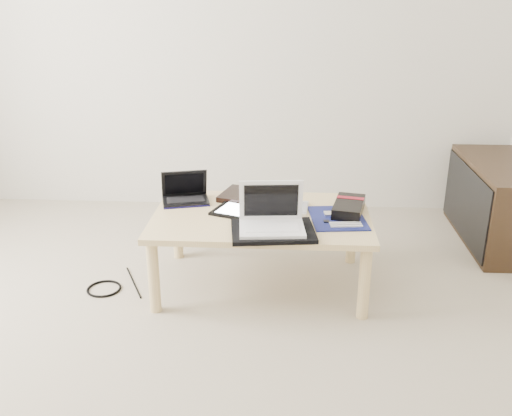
# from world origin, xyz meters

# --- Properties ---
(ground) EXTENTS (4.00, 4.00, 0.00)m
(ground) POSITION_xyz_m (0.00, 0.00, 0.00)
(ground) COLOR #BAAC97
(ground) RESTS_ON ground
(coffee_table) EXTENTS (1.10, 0.70, 0.40)m
(coffee_table) POSITION_xyz_m (0.35, 0.80, 0.35)
(coffee_table) COLOR #D7BB81
(coffee_table) RESTS_ON ground
(media_cabinet) EXTENTS (0.41, 0.90, 0.50)m
(media_cabinet) POSITION_xyz_m (1.77, 1.45, 0.25)
(media_cabinet) COLOR #342415
(media_cabinet) RESTS_ON ground
(book) EXTENTS (0.34, 0.31, 0.03)m
(book) POSITION_xyz_m (0.27, 1.03, 0.41)
(book) COLOR black
(book) RESTS_ON coffee_table
(netbook) EXTENTS (0.28, 0.23, 0.17)m
(netbook) POSITION_xyz_m (-0.07, 0.97, 0.44)
(netbook) COLOR black
(netbook) RESTS_ON coffee_table
(tablet) EXTENTS (0.32, 0.28, 0.01)m
(tablet) POSITION_xyz_m (0.24, 0.82, 0.41)
(tablet) COLOR black
(tablet) RESTS_ON coffee_table
(remote) EXTENTS (0.06, 0.20, 0.02)m
(remote) POSITION_xyz_m (0.57, 0.87, 0.41)
(remote) COLOR silver
(remote) RESTS_ON coffee_table
(neoprene_sleeve) EXTENTS (0.42, 0.33, 0.02)m
(neoprene_sleeve) POSITION_xyz_m (0.42, 0.56, 0.41)
(neoprene_sleeve) COLOR black
(neoprene_sleeve) RESTS_ON coffee_table
(white_laptop) EXTENTS (0.32, 0.24, 0.22)m
(white_laptop) POSITION_xyz_m (0.41, 0.58, 0.47)
(white_laptop) COLOR white
(white_laptop) RESTS_ON neoprene_sleeve
(motherboard) EXTENTS (0.30, 0.36, 0.02)m
(motherboard) POSITION_xyz_m (0.74, 0.76, 0.40)
(motherboard) COLOR #0B114A
(motherboard) RESTS_ON coffee_table
(gpu_box) EXTENTS (0.20, 0.30, 0.06)m
(gpu_box) POSITION_xyz_m (0.80, 0.85, 0.43)
(gpu_box) COLOR black
(gpu_box) RESTS_ON coffee_table
(cable_coil) EXTENTS (0.15, 0.15, 0.01)m
(cable_coil) POSITION_xyz_m (0.29, 0.83, 0.41)
(cable_coil) COLOR black
(cable_coil) RESTS_ON coffee_table
(floor_cable_coil) EXTENTS (0.18, 0.18, 0.01)m
(floor_cable_coil) POSITION_xyz_m (-0.46, 0.69, 0.01)
(floor_cable_coil) COLOR black
(floor_cable_coil) RESTS_ON ground
(floor_cable_trail) EXTENTS (0.17, 0.33, 0.01)m
(floor_cable_trail) POSITION_xyz_m (-0.33, 0.77, 0.00)
(floor_cable_trail) COLOR black
(floor_cable_trail) RESTS_ON ground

